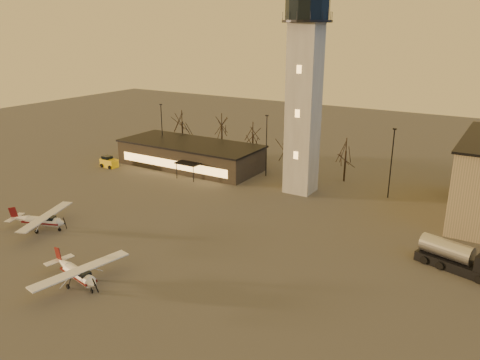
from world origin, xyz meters
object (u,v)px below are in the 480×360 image
at_px(terminal, 190,155).
at_px(cessna_rear, 44,223).
at_px(service_cart, 109,163).
at_px(fuel_truck, 456,259).
at_px(cessna_front, 80,277).
at_px(control_tower, 305,81).

bearing_deg(terminal, cessna_rear, -87.06).
relative_size(cessna_rear, service_cart, 3.06).
height_order(fuel_truck, service_cart, fuel_truck).
height_order(cessna_front, fuel_truck, fuel_truck).
relative_size(terminal, cessna_rear, 2.64).
bearing_deg(control_tower, cessna_rear, -124.91).
bearing_deg(fuel_truck, cessna_rear, -145.37).
height_order(control_tower, terminal, control_tower).
distance_m(cessna_front, service_cart, 40.75).
distance_m(cessna_front, fuel_truck, 37.02).
bearing_deg(control_tower, cessna_front, -100.19).
relative_size(control_tower, cessna_front, 3.32).
xyz_separation_m(cessna_front, service_cart, (-27.63, 29.95, -0.18)).
relative_size(terminal, fuel_truck, 3.15).
distance_m(cessna_rear, fuel_truck, 46.41).
xyz_separation_m(control_tower, cessna_front, (-6.43, -35.76, -15.40)).
xyz_separation_m(cessna_rear, fuel_truck, (43.78, 15.41, 0.21)).
bearing_deg(fuel_truck, service_cart, -172.68).
xyz_separation_m(control_tower, cessna_rear, (-20.39, -29.22, -15.40)).
bearing_deg(terminal, fuel_truck, -19.19).
xyz_separation_m(fuel_truck, service_cart, (-57.45, 8.00, -0.39)).
xyz_separation_m(control_tower, terminal, (-21.99, 1.98, -14.17)).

